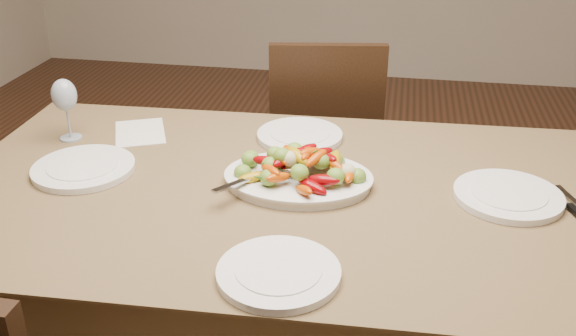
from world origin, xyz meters
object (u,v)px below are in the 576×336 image
(plate_right, at_px, (508,196))
(plate_far, at_px, (300,136))
(dining_table, at_px, (288,303))
(chair_far, at_px, (324,145))
(wine_glass, at_px, (66,108))
(plate_left, at_px, (84,168))
(plate_near, at_px, (279,273))
(serving_platter, at_px, (298,180))

(plate_right, xyz_separation_m, plate_far, (-0.59, 0.28, 0.00))
(dining_table, distance_m, chair_far, 0.92)
(chair_far, bearing_deg, wine_glass, 36.39)
(dining_table, xyz_separation_m, chair_far, (-0.02, 0.91, 0.10))
(chair_far, height_order, plate_left, chair_far)
(plate_left, bearing_deg, plate_far, 30.71)
(plate_left, bearing_deg, chair_far, 58.31)
(plate_left, bearing_deg, plate_near, -31.48)
(plate_left, height_order, plate_far, same)
(plate_far, distance_m, plate_near, 0.72)
(plate_left, relative_size, plate_right, 1.02)
(serving_platter, xyz_separation_m, plate_near, (0.03, -0.41, -0.00))
(wine_glass, bearing_deg, plate_right, -6.87)
(plate_left, bearing_deg, wine_glass, 125.12)
(plate_far, bearing_deg, plate_near, -84.20)
(chair_far, relative_size, serving_platter, 2.47)
(serving_platter, distance_m, plate_left, 0.60)
(chair_far, bearing_deg, dining_table, 82.13)
(plate_near, relative_size, wine_glass, 1.28)
(plate_near, bearing_deg, wine_glass, 142.72)
(chair_far, relative_size, plate_left, 3.37)
(serving_platter, bearing_deg, chair_far, 92.47)
(dining_table, xyz_separation_m, plate_left, (-0.58, -0.00, 0.39))
(plate_left, xyz_separation_m, wine_glass, (-0.14, 0.20, 0.09))
(dining_table, relative_size, chair_far, 1.94)
(plate_far, xyz_separation_m, plate_near, (0.07, -0.71, 0.00))
(chair_far, xyz_separation_m, plate_near, (0.07, -1.30, 0.29))
(chair_far, height_order, plate_right, chair_far)
(plate_left, relative_size, wine_glass, 1.38)
(plate_near, bearing_deg, chair_far, 92.89)
(plate_right, bearing_deg, dining_table, -175.30)
(serving_platter, relative_size, plate_right, 1.40)
(plate_near, bearing_deg, dining_table, 97.37)
(plate_right, relative_size, wine_glass, 1.34)
(dining_table, height_order, serving_platter, serving_platter)
(plate_right, bearing_deg, wine_glass, 173.13)
(plate_right, bearing_deg, plate_left, -177.67)
(wine_glass, bearing_deg, chair_far, 45.24)
(plate_left, bearing_deg, serving_platter, 2.83)
(serving_platter, xyz_separation_m, plate_left, (-0.60, -0.03, -0.00))
(plate_far, height_order, wine_glass, wine_glass)
(chair_far, xyz_separation_m, plate_left, (-0.56, -0.91, 0.29))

